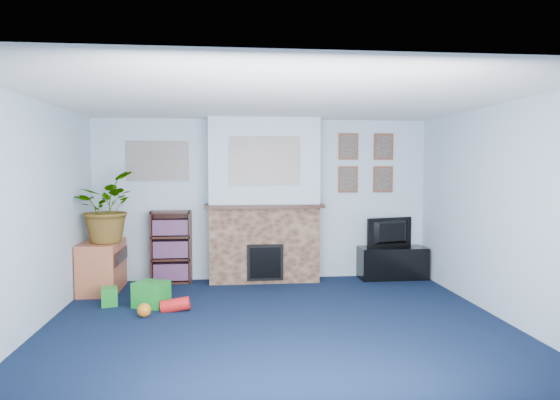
{
  "coord_description": "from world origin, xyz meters",
  "views": [
    {
      "loc": [
        -0.52,
        -5.24,
        1.7
      ],
      "look_at": [
        0.11,
        0.84,
        1.29
      ],
      "focal_mm": 32.0,
      "sensor_mm": 36.0,
      "label": 1
    }
  ],
  "objects": [
    {
      "name": "wall_left",
      "position": [
        -2.5,
        0.0,
        1.2
      ],
      "size": [
        0.04,
        4.5,
        2.4
      ],
      "primitive_type": "cube",
      "color": "#AEC3D3",
      "rests_on": "ground"
    },
    {
      "name": "television",
      "position": [
        1.95,
        2.05,
        0.7
      ],
      "size": [
        0.77,
        0.29,
        0.44
      ],
      "primitive_type": "imported",
      "rotation": [
        0.0,
        0.0,
        3.4
      ],
      "color": "black",
      "rests_on": "tv_stand"
    },
    {
      "name": "bookshelf",
      "position": [
        -1.36,
        2.11,
        0.5
      ],
      "size": [
        0.58,
        0.28,
        1.05
      ],
      "color": "black",
      "rests_on": "ground"
    },
    {
      "name": "green_crate",
      "position": [
        -1.46,
        0.85,
        0.14
      ],
      "size": [
        0.46,
        0.42,
        0.3
      ],
      "primitive_type": "cube",
      "rotation": [
        0.0,
        0.0,
        -0.38
      ],
      "color": "#198C26",
      "rests_on": "ground"
    },
    {
      "name": "potted_plant",
      "position": [
        -2.19,
        1.64,
        1.16
      ],
      "size": [
        0.95,
        1.03,
        0.96
      ],
      "primitive_type": "imported",
      "rotation": [
        0.0,
        0.0,
        1.84
      ],
      "color": "#26661E",
      "rests_on": "sideboard"
    },
    {
      "name": "toy_tube",
      "position": [
        -1.15,
        0.63,
        0.07
      ],
      "size": [
        0.35,
        0.16,
        0.2
      ],
      "primitive_type": "cylinder",
      "rotation": [
        0.0,
        1.43,
        0.0
      ],
      "color": "red",
      "rests_on": "ground"
    },
    {
      "name": "mantel_clock",
      "position": [
        -0.11,
        2.0,
        1.22
      ],
      "size": [
        0.1,
        0.06,
        0.14
      ],
      "primitive_type": "cube",
      "color": "gold",
      "rests_on": "chimney_breast"
    },
    {
      "name": "toy_ball",
      "position": [
        -1.48,
        0.42,
        0.09
      ],
      "size": [
        0.16,
        0.16,
        0.16
      ],
      "primitive_type": "sphere",
      "color": "orange",
      "rests_on": "ground"
    },
    {
      "name": "wall_front",
      "position": [
        0.0,
        -2.25,
        1.2
      ],
      "size": [
        5.0,
        0.04,
        2.4
      ],
      "primitive_type": "cube",
      "color": "#AEC3D3",
      "rests_on": "ground"
    },
    {
      "name": "mantel_candle",
      "position": [
        0.29,
        2.0,
        1.23
      ],
      "size": [
        0.05,
        0.05,
        0.16
      ],
      "primitive_type": "cylinder",
      "color": "#B2BFC6",
      "rests_on": "chimney_breast"
    },
    {
      "name": "portrait_tl",
      "position": [
        1.3,
        2.23,
        2.0
      ],
      "size": [
        0.3,
        0.03,
        0.4
      ],
      "primitive_type": "cube",
      "color": "brown",
      "rests_on": "wall_back"
    },
    {
      "name": "mantel_teddy",
      "position": [
        -0.52,
        2.0,
        1.22
      ],
      "size": [
        0.13,
        0.13,
        0.13
      ],
      "primitive_type": "sphere",
      "color": "gray",
      "rests_on": "chimney_breast"
    },
    {
      "name": "wall_right",
      "position": [
        2.5,
        0.0,
        1.2
      ],
      "size": [
        0.04,
        4.5,
        2.4
      ],
      "primitive_type": "cube",
      "color": "#AEC3D3",
      "rests_on": "ground"
    },
    {
      "name": "tv_stand",
      "position": [
        1.95,
        2.03,
        0.23
      ],
      "size": [
        1.01,
        0.42,
        0.48
      ],
      "primitive_type": "cube",
      "color": "black",
      "rests_on": "ground"
    },
    {
      "name": "portrait_bl",
      "position": [
        1.3,
        2.23,
        1.5
      ],
      "size": [
        0.3,
        0.03,
        0.4
      ],
      "primitive_type": "cube",
      "color": "brown",
      "rests_on": "wall_back"
    },
    {
      "name": "chimney_breast",
      "position": [
        0.0,
        2.05,
        1.18
      ],
      "size": [
        1.72,
        0.5,
        2.4
      ],
      "color": "brown",
      "rests_on": "ground"
    },
    {
      "name": "toy_block",
      "position": [
        -1.98,
        0.93,
        0.11
      ],
      "size": [
        0.23,
        0.23,
        0.23
      ],
      "primitive_type": "cube",
      "rotation": [
        0.0,
        0.0,
        0.23
      ],
      "color": "#198C26",
      "rests_on": "ground"
    },
    {
      "name": "floor",
      "position": [
        0.0,
        0.0,
        0.0
      ],
      "size": [
        5.0,
        4.5,
        0.01
      ],
      "primitive_type": "cube",
      "color": "#0D1932",
      "rests_on": "ground"
    },
    {
      "name": "sideboard",
      "position": [
        -2.24,
        1.69,
        0.35
      ],
      "size": [
        0.48,
        0.87,
        0.68
      ],
      "primitive_type": "cube",
      "color": "#B35B39",
      "rests_on": "ground"
    },
    {
      "name": "portrait_br",
      "position": [
        1.85,
        2.23,
        1.5
      ],
      "size": [
        0.3,
        0.03,
        0.4
      ],
      "primitive_type": "cube",
      "color": "brown",
      "rests_on": "wall_back"
    },
    {
      "name": "mantel_can",
      "position": [
        0.64,
        2.0,
        1.21
      ],
      "size": [
        0.07,
        0.07,
        0.13
      ],
      "primitive_type": "cylinder",
      "color": "#198C26",
      "rests_on": "chimney_breast"
    },
    {
      "name": "portrait_tr",
      "position": [
        1.85,
        2.23,
        2.0
      ],
      "size": [
        0.3,
        0.03,
        0.4
      ],
      "primitive_type": "cube",
      "color": "brown",
      "rests_on": "wall_back"
    },
    {
      "name": "wall_back",
      "position": [
        0.0,
        2.25,
        1.2
      ],
      "size": [
        5.0,
        0.04,
        2.4
      ],
      "primitive_type": "cube",
      "color": "#AEC3D3",
      "rests_on": "ground"
    },
    {
      "name": "collage_main",
      "position": [
        0.0,
        1.84,
        1.78
      ],
      "size": [
        1.0,
        0.03,
        0.68
      ],
      "primitive_type": "cube",
      "color": "gray",
      "rests_on": "chimney_breast"
    },
    {
      "name": "ceiling",
      "position": [
        0.0,
        0.0,
        2.4
      ],
      "size": [
        5.0,
        4.5,
        0.01
      ],
      "primitive_type": "cube",
      "color": "white",
      "rests_on": "wall_back"
    },
    {
      "name": "collage_left",
      "position": [
        -1.55,
        2.23,
        1.78
      ],
      "size": [
        0.9,
        0.03,
        0.58
      ],
      "primitive_type": "cube",
      "color": "gray",
      "rests_on": "wall_back"
    }
  ]
}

